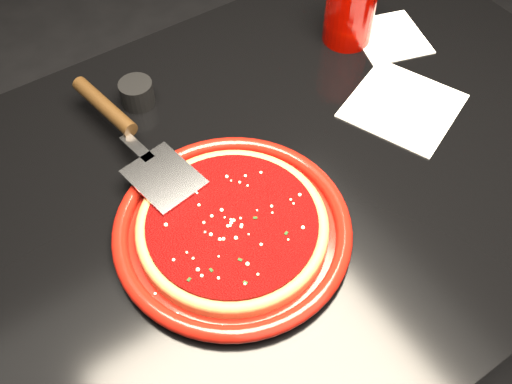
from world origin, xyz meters
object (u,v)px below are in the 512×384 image
at_px(cup, 350,10).
at_px(ramekin, 137,93).
at_px(table, 273,283).
at_px(pizza_server, 133,136).
at_px(plate, 232,229).

xyz_separation_m(cup, ramekin, (-0.40, 0.06, -0.04)).
bearing_deg(table, pizza_server, 139.01).
bearing_deg(plate, cup, 30.98).
bearing_deg(cup, table, -146.97).
distance_m(plate, pizza_server, 0.21).
distance_m(table, plate, 0.41).
relative_size(table, pizza_server, 3.37).
bearing_deg(ramekin, plate, -91.93).
height_order(table, plate, plate).
bearing_deg(table, plate, -154.06).
bearing_deg(table, ramekin, 114.52).
bearing_deg(table, cup, 33.03).
height_order(pizza_server, cup, cup).
height_order(table, ramekin, ramekin).
relative_size(plate, ramekin, 6.00).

